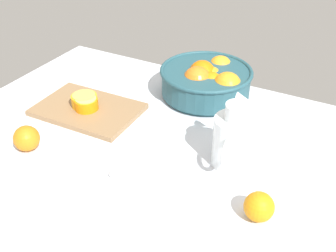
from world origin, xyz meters
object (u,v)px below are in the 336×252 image
at_px(orange_half_0, 84,100).
at_px(loose_orange_0, 259,207).
at_px(fruit_bowl, 207,81).
at_px(spoon, 121,164).
at_px(cutting_board, 88,109).
at_px(juice_pitcher, 234,142).
at_px(loose_orange_1, 27,138).
at_px(orange_half_1, 86,104).

xyz_separation_m(orange_half_0, loose_orange_0, (0.59, -0.17, -0.00)).
xyz_separation_m(fruit_bowl, loose_orange_0, (0.30, -0.42, -0.02)).
bearing_deg(loose_orange_0, spoon, 178.88).
distance_m(cutting_board, orange_half_0, 0.03).
bearing_deg(fruit_bowl, cutting_board, -137.32).
bearing_deg(juice_pitcher, spoon, -149.48).
distance_m(juice_pitcher, cutting_board, 0.47).
bearing_deg(spoon, cutting_board, 144.13).
height_order(loose_orange_0, loose_orange_1, loose_orange_1).
relative_size(fruit_bowl, loose_orange_0, 4.44).
relative_size(orange_half_0, orange_half_1, 1.11).
distance_m(loose_orange_0, spoon, 0.35).
bearing_deg(spoon, loose_orange_0, -1.12).
bearing_deg(orange_half_0, loose_orange_0, -16.56).
relative_size(juice_pitcher, orange_half_0, 2.31).
bearing_deg(fruit_bowl, orange_half_0, -139.05).
xyz_separation_m(cutting_board, orange_half_0, (-0.01, 0.00, 0.03)).
bearing_deg(orange_half_1, loose_orange_1, -96.88).
bearing_deg(orange_half_1, orange_half_0, 143.92).
xyz_separation_m(fruit_bowl, cutting_board, (-0.27, -0.25, -0.05)).
distance_m(orange_half_0, loose_orange_1, 0.22).
xyz_separation_m(juice_pitcher, loose_orange_1, (-0.48, -0.19, -0.03)).
bearing_deg(loose_orange_0, orange_half_0, 163.44).
height_order(orange_half_0, orange_half_1, orange_half_0).
xyz_separation_m(orange_half_0, spoon, (0.24, -0.17, -0.03)).
relative_size(orange_half_1, spoon, 0.44).
bearing_deg(loose_orange_0, cutting_board, 163.47).
height_order(orange_half_1, loose_orange_1, loose_orange_1).
xyz_separation_m(cutting_board, loose_orange_0, (0.57, -0.17, 0.02)).
bearing_deg(orange_half_0, loose_orange_1, -92.51).
bearing_deg(loose_orange_1, fruit_bowl, 58.00).
relative_size(orange_half_0, spoon, 0.49).
bearing_deg(juice_pitcher, loose_orange_1, -158.08).
height_order(cutting_board, orange_half_1, orange_half_1).
distance_m(orange_half_1, spoon, 0.27).
xyz_separation_m(orange_half_1, loose_orange_0, (0.57, -0.16, -0.00)).
bearing_deg(cutting_board, orange_half_0, 162.16).
bearing_deg(orange_half_1, cutting_board, 114.18).
height_order(orange_half_0, loose_orange_0, loose_orange_0).
distance_m(fruit_bowl, cutting_board, 0.37).
height_order(fruit_bowl, spoon, fruit_bowl).
bearing_deg(cutting_board, orange_half_1, -65.82).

